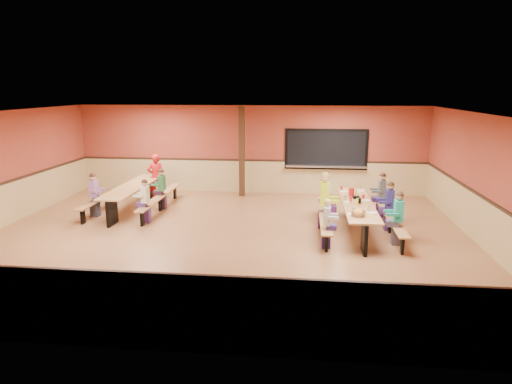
# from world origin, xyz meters

# --- Properties ---
(ground) EXTENTS (12.00, 12.00, 0.00)m
(ground) POSITION_xyz_m (0.00, 0.00, 0.00)
(ground) COLOR brown
(ground) RESTS_ON ground
(room_envelope) EXTENTS (12.04, 10.04, 3.02)m
(room_envelope) POSITION_xyz_m (0.00, 0.00, 0.69)
(room_envelope) COLOR #9B3E2D
(room_envelope) RESTS_ON ground
(kitchen_pass_through) EXTENTS (2.78, 0.28, 1.38)m
(kitchen_pass_through) POSITION_xyz_m (2.60, 4.96, 1.49)
(kitchen_pass_through) COLOR black
(kitchen_pass_through) RESTS_ON ground
(structural_post) EXTENTS (0.18, 0.18, 3.00)m
(structural_post) POSITION_xyz_m (-0.20, 4.40, 1.50)
(structural_post) COLOR black
(structural_post) RESTS_ON ground
(cafeteria_table_main) EXTENTS (1.91, 3.70, 0.74)m
(cafeteria_table_main) POSITION_xyz_m (3.24, 0.82, 0.53)
(cafeteria_table_main) COLOR #AF7B45
(cafeteria_table_main) RESTS_ON ground
(cafeteria_table_second) EXTENTS (1.91, 3.70, 0.74)m
(cafeteria_table_second) POSITION_xyz_m (-3.19, 2.25, 0.53)
(cafeteria_table_second) COLOR #AF7B45
(cafeteria_table_second) RESTS_ON ground
(seated_child_white_left) EXTENTS (0.33, 0.27, 1.14)m
(seated_child_white_left) POSITION_xyz_m (2.42, -0.52, 0.57)
(seated_child_white_left) COLOR silver
(seated_child_white_left) RESTS_ON ground
(seated_adult_yellow) EXTENTS (0.48, 0.40, 1.44)m
(seated_adult_yellow) POSITION_xyz_m (2.42, 1.05, 0.72)
(seated_adult_yellow) COLOR #C4DD1F
(seated_adult_yellow) RESTS_ON ground
(seated_child_grey_left) EXTENTS (0.33, 0.27, 1.12)m
(seated_child_grey_left) POSITION_xyz_m (2.42, 2.23, 0.56)
(seated_child_grey_left) COLOR #B7B7B7
(seated_child_grey_left) RESTS_ON ground
(seated_child_teal_right) EXTENTS (0.39, 0.32, 1.25)m
(seated_child_teal_right) POSITION_xyz_m (4.07, -0.10, 0.63)
(seated_child_teal_right) COLOR #1D8E7B
(seated_child_teal_right) RESTS_ON ground
(seated_child_navy_right) EXTENTS (0.39, 0.32, 1.25)m
(seated_child_navy_right) POSITION_xyz_m (4.07, 1.03, 0.62)
(seated_child_navy_right) COLOR navy
(seated_child_navy_right) RESTS_ON ground
(seated_child_char_right) EXTENTS (0.39, 0.32, 1.25)m
(seated_child_char_right) POSITION_xyz_m (4.07, 2.27, 0.63)
(seated_child_char_right) COLOR #484D51
(seated_child_char_right) RESTS_ON ground
(seated_child_purple_sec) EXTENTS (0.38, 0.31, 1.23)m
(seated_child_purple_sec) POSITION_xyz_m (-4.01, 1.45, 0.61)
(seated_child_purple_sec) COLOR #8F5F91
(seated_child_purple_sec) RESTS_ON ground
(seated_child_green_sec) EXTENTS (0.37, 0.30, 1.20)m
(seated_child_green_sec) POSITION_xyz_m (-2.36, 2.46, 0.60)
(seated_child_green_sec) COLOR #367948
(seated_child_green_sec) RESTS_ON ground
(seated_child_tan_sec) EXTENTS (0.35, 0.29, 1.18)m
(seated_child_tan_sec) POSITION_xyz_m (-2.36, 1.02, 0.59)
(seated_child_tan_sec) COLOR beige
(seated_child_tan_sec) RESTS_ON ground
(standing_woman) EXTENTS (0.64, 0.52, 1.51)m
(standing_woman) POSITION_xyz_m (-2.90, 3.56, 0.75)
(standing_woman) COLOR #AE1316
(standing_woman) RESTS_ON ground
(punch_pitcher) EXTENTS (0.16, 0.16, 0.22)m
(punch_pitcher) POSITION_xyz_m (3.15, 1.56, 0.85)
(punch_pitcher) COLOR red
(punch_pitcher) RESTS_ON cafeteria_table_main
(chip_bowl) EXTENTS (0.32, 0.32, 0.15)m
(chip_bowl) POSITION_xyz_m (3.12, -0.40, 0.81)
(chip_bowl) COLOR orange
(chip_bowl) RESTS_ON cafeteria_table_main
(napkin_dispenser) EXTENTS (0.10, 0.14, 0.13)m
(napkin_dispenser) POSITION_xyz_m (3.27, 0.84, 0.80)
(napkin_dispenser) COLOR black
(napkin_dispenser) RESTS_ON cafeteria_table_main
(condiment_mustard) EXTENTS (0.06, 0.06, 0.17)m
(condiment_mustard) POSITION_xyz_m (3.20, 0.61, 0.82)
(condiment_mustard) COLOR yellow
(condiment_mustard) RESTS_ON cafeteria_table_main
(condiment_ketchup) EXTENTS (0.06, 0.06, 0.17)m
(condiment_ketchup) POSITION_xyz_m (3.07, 0.86, 0.82)
(condiment_ketchup) COLOR #B2140F
(condiment_ketchup) RESTS_ON cafeteria_table_main
(table_paddle) EXTENTS (0.16, 0.16, 0.56)m
(table_paddle) POSITION_xyz_m (3.26, 1.35, 0.88)
(table_paddle) COLOR black
(table_paddle) RESTS_ON cafeteria_table_main
(place_settings) EXTENTS (0.65, 3.30, 0.11)m
(place_settings) POSITION_xyz_m (3.24, 0.82, 0.80)
(place_settings) COLOR beige
(place_settings) RESTS_ON cafeteria_table_main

